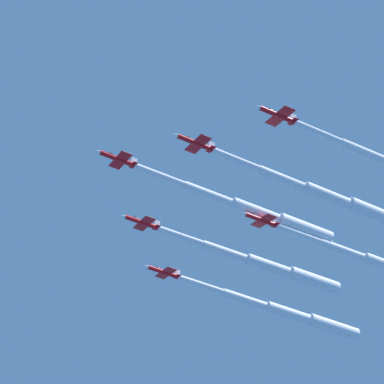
% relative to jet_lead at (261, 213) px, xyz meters
% --- Properties ---
extents(jet_lead, '(52.14, 41.21, 4.43)m').
position_rel_jet_lead_xyz_m(jet_lead, '(0.00, 0.00, 0.00)').
color(jet_lead, red).
extents(jet_port_inner, '(49.98, 39.53, 4.48)m').
position_rel_jet_lead_xyz_m(jet_port_inner, '(-0.02, -17.65, -2.11)').
color(jet_port_inner, red).
extents(jet_starboard_inner, '(50.43, 40.76, 4.43)m').
position_rel_jet_lead_xyz_m(jet_starboard_inner, '(17.41, 3.67, -2.62)').
color(jet_starboard_inner, red).
extents(jet_starboard_mid, '(53.74, 42.95, 4.43)m').
position_rel_jet_lead_xyz_m(jet_starboard_mid, '(38.07, 5.60, -3.03)').
color(jet_starboard_mid, red).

